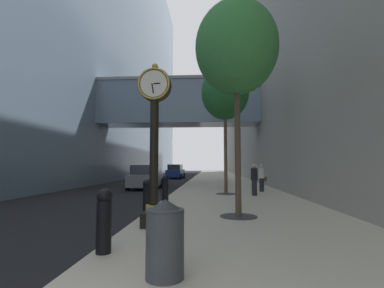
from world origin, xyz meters
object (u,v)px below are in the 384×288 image
Objects in this scene: bollard_second at (147,197)px; trash_bin at (165,237)px; bollard_nearest at (104,219)px; car_blue_mid at (175,172)px; street_tree_near at (236,48)px; street_tree_mid_near at (225,93)px; bollard_third at (165,188)px; car_white_trailing at (145,173)px; pedestrian_walking at (262,177)px; pedestrian_by_clock at (254,179)px; car_red_far at (176,171)px; car_grey_near at (146,177)px; street_clock at (154,135)px.

trash_bin is at bearing -74.18° from bollard_second.
car_blue_mid is at bearing 94.71° from bollard_nearest.
street_tree_near is 6.53m from street_tree_mid_near.
bollard_third is 18.44m from car_white_trailing.
pedestrian_walking is at bearing 34.51° from street_tree_mid_near.
pedestrian_by_clock reaches higher than trash_bin.
pedestrian_walking is (2.14, 7.99, -4.27)m from street_tree_near.
car_grey_near is at bearing -88.69° from car_red_far.
street_tree_mid_near is (2.68, 10.11, 4.82)m from bollard_nearest.
car_grey_near is at bearing 100.26° from bollard_nearest.
car_red_far is at bearing 100.28° from street_tree_near.
car_blue_mid is (-2.91, 27.89, -1.57)m from street_clock.
street_clock is 13.03m from car_grey_near.
street_clock is 2.75m from bollard_nearest.
street_clock is 3.65m from trash_bin.
pedestrian_by_clock is at bearing -109.50° from pedestrian_walking.
car_blue_mid is (-2.47, 23.32, 0.11)m from bollard_third.
street_tree_mid_near reaches higher than street_tree_near.
car_red_far is (-3.13, 35.63, 0.06)m from bollard_nearest.
street_clock is at bearing 78.42° from bollard_nearest.
pedestrian_walking is 25.33m from car_red_far.
street_tree_near is at bearing -64.30° from car_grey_near.
bollard_nearest is 0.16× the size of street_tree_mid_near.
bollard_second is 0.24× the size of car_blue_mid.
car_grey_near is 20.96m from car_red_far.
car_red_far is at bearing 96.72° from car_blue_mid.
street_tree_near is 4.15× the size of pedestrian_by_clock.
car_blue_mid is at bearing 96.81° from trash_bin.
bollard_second reaches higher than trash_bin.
street_tree_near is 6.28× the size of trash_bin.
street_clock is at bearing -83.92° from car_red_far.
bollard_second and bollard_third have the same top height.
pedestrian_by_clock is 0.34× the size of car_red_far.
pedestrian_walking reaches higher than bollard_second.
pedestrian_by_clock is at bearing -74.65° from car_red_far.
trash_bin is (-1.45, -11.10, -4.86)m from street_tree_mid_near.
car_red_far is (-0.48, 20.95, -0.02)m from car_grey_near.
street_clock is at bearing -116.35° from pedestrian_by_clock.
bollard_nearest is at bearing -79.74° from car_grey_near.
car_white_trailing is at bearing 103.34° from bollard_second.
bollard_second is at bearing -84.70° from car_blue_mid.
pedestrian_walking is (4.38, 9.46, -1.43)m from street_clock.
bollard_third is at bearing -128.15° from street_tree_mid_near.
street_clock is 0.63× the size of street_tree_near.
pedestrian_by_clock is at bearing 56.31° from bollard_second.
bollard_nearest is 0.69× the size of pedestrian_walking.
street_clock is 3.73× the size of bollard_nearest.
street_tree_near is 4.12× the size of pedestrian_walking.
street_tree_mid_near is at bearing 68.39° from bollard_second.
pedestrian_walking reaches higher than car_grey_near.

